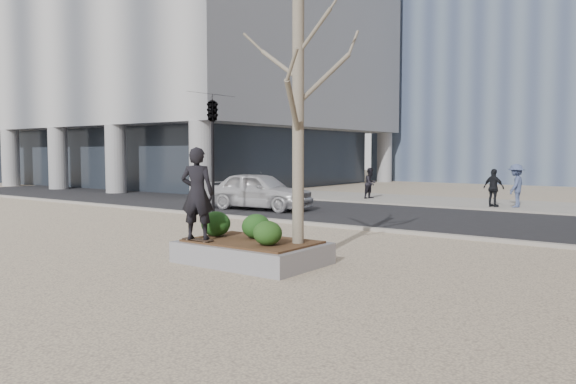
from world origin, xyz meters
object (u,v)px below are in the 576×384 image
Objects in this scene: skateboarder at (197,193)px; planter at (252,252)px; skateboard at (198,241)px; police_car at (259,191)px.

planter is at bearing -166.58° from skateboarder.
skateboard is at bearing -25.06° from skateboarder.
planter is 1.52× the size of skateboarder.
skateboard is 0.17× the size of police_car.
planter is 11.31m from police_car.
police_car is (-6.10, 9.59, 0.31)m from skateboard.
police_car reaches higher than planter.
skateboard is 11.37m from police_car.
skateboarder is at bearing -141.53° from planter.
skateboarder is at bearing -153.02° from police_car.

